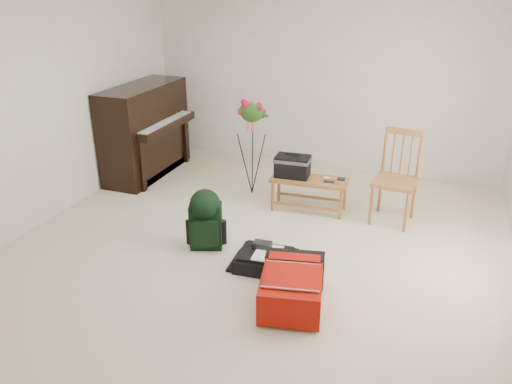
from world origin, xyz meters
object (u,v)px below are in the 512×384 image
at_px(bench, 298,170).
at_px(black_duffel, 266,260).
at_px(green_backpack, 205,216).
at_px(dining_chair, 396,179).
at_px(red_suitcase, 294,283).
at_px(piano, 146,132).
at_px(flower_stand, 252,148).

bearing_deg(bench, black_duffel, -89.39).
bearing_deg(green_backpack, black_duffel, -32.33).
height_order(dining_chair, green_backpack, dining_chair).
distance_m(dining_chair, red_suitcase, 2.02).
height_order(bench, green_backpack, bench).
bearing_deg(red_suitcase, bench, 93.50).
xyz_separation_m(piano, dining_chair, (3.41, -0.34, -0.09)).
xyz_separation_m(piano, green_backpack, (1.68, -1.65, -0.25)).
xyz_separation_m(green_backpack, flower_stand, (-0.05, 1.48, 0.26)).
relative_size(bench, dining_chair, 0.88).
height_order(bench, red_suitcase, bench).
bearing_deg(bench, dining_chair, 0.15).
height_order(dining_chair, red_suitcase, dining_chair).
bearing_deg(green_backpack, red_suitcase, -47.27).
relative_size(dining_chair, flower_stand, 0.83).
xyz_separation_m(dining_chair, black_duffel, (-1.02, -1.47, -0.43)).
xyz_separation_m(dining_chair, green_backpack, (-1.73, -1.31, -0.16)).
distance_m(black_duffel, green_backpack, 0.77).
xyz_separation_m(red_suitcase, black_duffel, (-0.40, 0.42, -0.09)).
distance_m(piano, flower_stand, 1.64).
relative_size(dining_chair, black_duffel, 1.82).
height_order(bench, flower_stand, flower_stand).
distance_m(bench, black_duffel, 1.47).
xyz_separation_m(bench, green_backpack, (-0.62, -1.25, -0.14)).
relative_size(red_suitcase, flower_stand, 0.67).
bearing_deg(red_suitcase, dining_chair, 60.23).
bearing_deg(piano, dining_chair, -5.64).
bearing_deg(piano, bench, -9.87).
height_order(piano, red_suitcase, piano).
relative_size(bench, red_suitcase, 1.09).
height_order(bench, black_duffel, bench).
relative_size(piano, green_backpack, 2.34).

